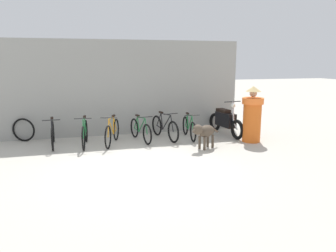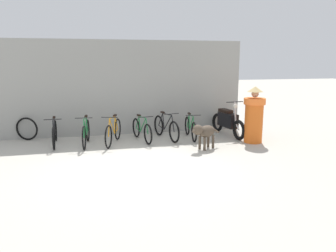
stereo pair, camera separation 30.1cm
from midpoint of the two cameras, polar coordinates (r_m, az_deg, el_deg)
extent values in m
plane|color=#B7B2A5|center=(7.48, -4.03, -7.19)|extent=(60.00, 60.00, 0.00)
cube|color=gray|center=(10.66, -7.31, 6.60)|extent=(8.04, 0.20, 3.01)
torus|color=black|center=(9.27, -18.43, -2.07)|extent=(0.07, 0.63, 0.63)
torus|color=black|center=(10.28, -18.19, -0.77)|extent=(0.07, 0.63, 0.63)
cylinder|color=black|center=(9.62, -18.41, -0.36)|extent=(0.05, 0.51, 0.52)
cylinder|color=black|center=(9.91, -18.33, -0.11)|extent=(0.03, 0.13, 0.47)
cylinder|color=black|center=(9.63, -18.48, 1.07)|extent=(0.05, 0.59, 0.06)
cylinder|color=black|center=(10.10, -18.23, -1.13)|extent=(0.04, 0.39, 0.07)
cylinder|color=black|center=(10.10, -18.30, 0.23)|extent=(0.04, 0.31, 0.44)
cylinder|color=black|center=(9.30, -18.50, -0.61)|extent=(0.04, 0.18, 0.46)
cube|color=black|center=(9.92, -18.42, 1.45)|extent=(0.08, 0.18, 0.05)
cylinder|color=black|center=(9.33, -18.58, 1.09)|extent=(0.46, 0.04, 0.02)
torus|color=black|center=(9.03, -13.49, -2.03)|extent=(0.11, 0.66, 0.66)
torus|color=black|center=(9.96, -12.95, -0.76)|extent=(0.11, 0.66, 0.66)
cylinder|color=#1E7238|center=(9.35, -13.33, -0.23)|extent=(0.08, 0.48, 0.55)
cylinder|color=#1E7238|center=(9.62, -13.17, 0.00)|extent=(0.04, 0.13, 0.50)
cylinder|color=#1E7238|center=(9.35, -13.37, 1.31)|extent=(0.08, 0.55, 0.06)
cylinder|color=#1E7238|center=(9.79, -13.04, -1.13)|extent=(0.06, 0.36, 0.08)
cylinder|color=#1E7238|center=(9.79, -13.08, 0.35)|extent=(0.06, 0.29, 0.46)
cylinder|color=#1E7238|center=(9.05, -13.52, -0.46)|extent=(0.04, 0.17, 0.49)
cube|color=black|center=(9.62, -13.22, 1.68)|extent=(0.09, 0.19, 0.05)
cylinder|color=black|center=(9.07, -13.56, 1.36)|extent=(0.46, 0.07, 0.02)
torus|color=black|center=(9.05, -9.39, -1.88)|extent=(0.25, 0.63, 0.65)
torus|color=black|center=(10.02, -7.90, -0.54)|extent=(0.25, 0.63, 0.65)
cylinder|color=orange|center=(9.38, -8.82, -0.07)|extent=(0.19, 0.49, 0.54)
cylinder|color=orange|center=(9.66, -8.39, 0.18)|extent=(0.07, 0.13, 0.49)
cylinder|color=orange|center=(9.38, -8.79, 1.45)|extent=(0.22, 0.57, 0.06)
cylinder|color=orange|center=(9.84, -8.16, -0.91)|extent=(0.15, 0.38, 0.08)
cylinder|color=orange|center=(9.84, -8.13, 0.54)|extent=(0.13, 0.30, 0.45)
cylinder|color=orange|center=(9.07, -9.32, -0.32)|extent=(0.08, 0.18, 0.48)
cube|color=black|center=(9.66, -8.36, 1.83)|extent=(0.12, 0.19, 0.05)
cylinder|color=black|center=(9.09, -9.25, 1.48)|extent=(0.44, 0.17, 0.02)
torus|color=black|center=(9.36, -2.59, -1.44)|extent=(0.17, 0.60, 0.60)
torus|color=black|center=(10.27, -4.74, -0.30)|extent=(0.17, 0.60, 0.60)
cylinder|color=#1E7238|center=(9.67, -3.49, 0.16)|extent=(0.13, 0.49, 0.50)
cylinder|color=#1E7238|center=(9.94, -4.10, 0.37)|extent=(0.05, 0.13, 0.46)
cylinder|color=#1E7238|center=(9.67, -3.61, 1.53)|extent=(0.14, 0.57, 0.06)
cylinder|color=#1E7238|center=(10.10, -4.36, -0.63)|extent=(0.10, 0.38, 0.07)
cylinder|color=#1E7238|center=(10.11, -4.48, 0.68)|extent=(0.09, 0.30, 0.42)
cylinder|color=#1E7238|center=(9.38, -2.78, -0.04)|extent=(0.06, 0.18, 0.45)
cube|color=black|center=(9.94, -4.22, 1.87)|extent=(0.10, 0.19, 0.05)
cylinder|color=black|center=(9.40, -2.97, 1.58)|extent=(0.46, 0.12, 0.02)
torus|color=black|center=(9.53, 1.98, -1.05)|extent=(0.19, 0.65, 0.65)
torus|color=black|center=(10.49, -0.81, 0.11)|extent=(0.19, 0.65, 0.65)
cylinder|color=black|center=(9.86, 0.84, 0.62)|extent=(0.14, 0.53, 0.54)
cylinder|color=black|center=(10.14, 0.04, 0.84)|extent=(0.06, 0.14, 0.49)
cylinder|color=black|center=(9.86, 0.70, 2.07)|extent=(0.16, 0.62, 0.06)
cylinder|color=black|center=(10.31, -0.32, -0.22)|extent=(0.12, 0.41, 0.08)
cylinder|color=black|center=(10.32, -0.46, 1.16)|extent=(0.10, 0.32, 0.45)
cylinder|color=black|center=(9.55, 1.76, 0.42)|extent=(0.07, 0.19, 0.48)
cube|color=black|center=(10.14, -0.09, 2.40)|extent=(0.11, 0.19, 0.05)
cylinder|color=black|center=(9.58, 1.54, 2.12)|extent=(0.45, 0.12, 0.02)
torus|color=black|center=(9.65, 5.47, -1.07)|extent=(0.10, 0.61, 0.60)
torus|color=black|center=(10.58, 4.18, 0.05)|extent=(0.10, 0.61, 0.60)
cylinder|color=#1E7238|center=(9.97, 4.96, 0.49)|extent=(0.07, 0.48, 0.50)
cylinder|color=#1E7238|center=(10.24, 4.59, 0.70)|extent=(0.04, 0.13, 0.46)
cylinder|color=#1E7238|center=(9.98, 4.92, 1.83)|extent=(0.07, 0.56, 0.06)
cylinder|color=#1E7238|center=(10.41, 4.41, -0.26)|extent=(0.06, 0.37, 0.07)
cylinder|color=#1E7238|center=(10.41, 4.36, 1.01)|extent=(0.05, 0.29, 0.42)
cylinder|color=#1E7238|center=(9.68, 5.39, 0.29)|extent=(0.04, 0.17, 0.45)
cube|color=black|center=(10.24, 4.55, 2.17)|extent=(0.08, 0.19, 0.05)
cylinder|color=black|center=(9.70, 5.31, 1.87)|extent=(0.46, 0.06, 0.02)
torus|color=black|center=(10.12, 13.08, -0.70)|extent=(0.18, 0.63, 0.62)
torus|color=black|center=(11.21, 9.37, 0.61)|extent=(0.18, 0.63, 0.62)
cube|color=black|center=(10.62, 11.17, 1.04)|extent=(0.39, 0.87, 0.44)
cube|color=black|center=(10.70, 10.80, 2.60)|extent=(0.31, 0.56, 0.10)
cylinder|color=silver|center=(10.23, 12.44, 2.36)|extent=(0.07, 0.15, 0.63)
cylinder|color=silver|center=(10.18, 12.80, -0.04)|extent=(0.07, 0.23, 0.23)
cylinder|color=black|center=(10.23, 12.37, 4.12)|extent=(0.58, 0.10, 0.03)
sphere|color=silver|center=(10.22, 12.44, 3.42)|extent=(0.16, 0.16, 0.14)
ellipsoid|color=#4C3F33|center=(8.94, 7.71, -0.92)|extent=(0.64, 0.54, 0.32)
cylinder|color=#4C3F33|center=(8.83, 7.36, -3.10)|extent=(0.10, 0.10, 0.37)
cylinder|color=#4C3F33|center=(8.94, 6.51, -2.89)|extent=(0.10, 0.10, 0.37)
cylinder|color=#4C3F33|center=(9.08, 8.80, -2.73)|extent=(0.10, 0.10, 0.37)
cylinder|color=#4C3F33|center=(9.19, 7.95, -2.53)|extent=(0.10, 0.10, 0.37)
sphere|color=#4C3F33|center=(8.66, 6.19, -0.68)|extent=(0.37, 0.37, 0.27)
ellipsoid|color=#4C3F33|center=(8.58, 5.66, -0.92)|extent=(0.18, 0.17, 0.10)
cylinder|color=#4C3F33|center=(9.23, 9.24, -0.78)|extent=(0.24, 0.16, 0.17)
cylinder|color=orange|center=(9.90, 15.55, 0.94)|extent=(0.74, 0.74, 1.31)
cylinder|color=orange|center=(9.81, 15.72, 4.17)|extent=(0.88, 0.88, 0.18)
sphere|color=tan|center=(9.79, 15.79, 5.42)|extent=(0.29, 0.29, 0.21)
cone|color=tan|center=(9.78, 15.83, 6.20)|extent=(0.63, 0.63, 0.16)
torus|color=black|center=(10.65, -22.63, -0.46)|extent=(0.67, 0.30, 0.70)
camera|label=1|loc=(0.15, -89.02, 0.20)|focal=35.00mm
camera|label=2|loc=(0.15, 90.98, -0.20)|focal=35.00mm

